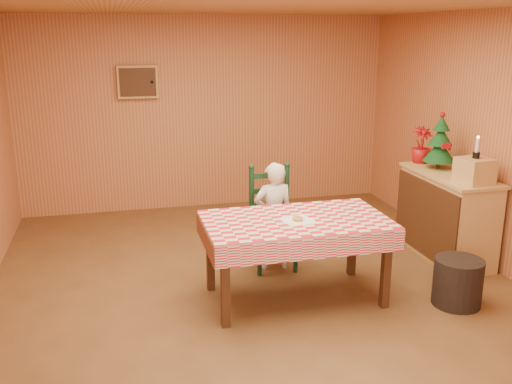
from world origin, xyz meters
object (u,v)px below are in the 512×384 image
dining_table (296,228)px  storage_bin (458,282)px  crate (475,171)px  ladder_chair (272,220)px  shelf_unit (446,215)px  christmas_tree (440,143)px  seated_child (274,216)px

dining_table → storage_bin: size_ratio=3.83×
crate → storage_bin: 1.20m
ladder_chair → shelf_unit: bearing=-5.8°
crate → christmas_tree: christmas_tree is taller
dining_table → crate: bearing=5.8°
dining_table → crate: crate is taller
shelf_unit → christmas_tree: 0.79m
dining_table → crate: 1.95m
crate → storage_bin: (-0.53, -0.67, -0.84)m
ladder_chair → shelf_unit: size_ratio=0.87×
shelf_unit → christmas_tree: size_ratio=2.00×
crate → christmas_tree: 0.67m
ladder_chair → shelf_unit: (1.90, -0.19, -0.04)m
shelf_unit → crate: 0.71m
christmas_tree → ladder_chair: bearing=-178.3°
ladder_chair → storage_bin: 1.89m
dining_table → shelf_unit: (1.90, 0.59, -0.22)m
dining_table → christmas_tree: (1.91, 0.84, 0.52)m
ladder_chair → crate: crate is taller
ladder_chair → crate: 2.07m
dining_table → shelf_unit: bearing=17.3°
seated_child → ladder_chair: bearing=-90.0°
shelf_unit → christmas_tree: christmas_tree is taller
crate → christmas_tree: (-0.00, 0.65, 0.16)m
ladder_chair → shelf_unit: ladder_chair is taller
ladder_chair → storage_bin: (1.38, -1.27, -0.29)m
dining_table → seated_child: seated_child is taller
shelf_unit → ladder_chair: bearing=174.2°
crate → storage_bin: crate is taller
christmas_tree → shelf_unit: bearing=-92.0°
storage_bin → crate: bearing=51.6°
crate → ladder_chair: bearing=162.7°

